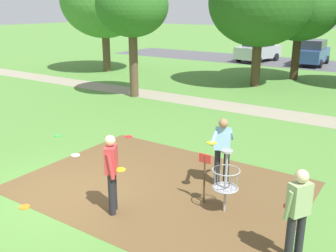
{
  "coord_description": "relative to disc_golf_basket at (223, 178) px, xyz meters",
  "views": [
    {
      "loc": [
        6.35,
        -5.19,
        4.14
      ],
      "look_at": [
        0.78,
        3.11,
        1.0
      ],
      "focal_mm": 40.51,
      "sensor_mm": 36.0,
      "label": 1
    }
  ],
  "objects": [
    {
      "name": "ground_plane",
      "position": [
        -3.31,
        -1.41,
        -0.75
      ],
      "size": [
        160.0,
        160.0,
        0.0
      ],
      "primitive_type": "plane",
      "color": "#518438"
    },
    {
      "name": "parked_car_center_left",
      "position": [
        -3.92,
        23.04,
        0.17
      ],
      "size": [
        2.1,
        4.27,
        1.84
      ],
      "color": "#2D4784",
      "rests_on": "ground"
    },
    {
      "name": "frisbee_by_tee",
      "position": [
        -6.74,
        1.32,
        -0.74
      ],
      "size": [
        0.23,
        0.23,
        0.02
      ],
      "primitive_type": "cylinder",
      "color": "green",
      "rests_on": "ground"
    },
    {
      "name": "disc_golf_basket",
      "position": [
        0.0,
        0.0,
        0.0
      ],
      "size": [
        0.98,
        0.58,
        1.39
      ],
      "color": "#9E9EA3",
      "rests_on": "ground"
    },
    {
      "name": "gravel_path",
      "position": [
        -3.31,
        8.2,
        -0.75
      ],
      "size": [
        40.0,
        1.62,
        0.0
      ],
      "primitive_type": "cube",
      "color": "gray",
      "rests_on": "ground"
    },
    {
      "name": "tree_far_right",
      "position": [
        -3.27,
        16.35,
        3.42
      ],
      "size": [
        4.57,
        4.57,
        6.14
      ],
      "color": "#422D1E",
      "rests_on": "ground"
    },
    {
      "name": "player_waiting_left",
      "position": [
        1.76,
        -0.89,
        0.21
      ],
      "size": [
        0.45,
        0.49,
        1.71
      ],
      "color": "#232328",
      "rests_on": "ground"
    },
    {
      "name": "parking_lot_strip",
      "position": [
        -3.31,
        23.41,
        -0.75
      ],
      "size": [
        36.0,
        6.0,
        0.01
      ],
      "primitive_type": "cube",
      "color": "#4C4C51",
      "rests_on": "ground"
    },
    {
      "name": "frisbee_scattered_a",
      "position": [
        -4.71,
        2.59,
        -0.74
      ],
      "size": [
        0.26,
        0.26,
        0.02
      ],
      "primitive_type": "cylinder",
      "color": "red",
      "rests_on": "ground"
    },
    {
      "name": "tree_far_left",
      "position": [
        -8.35,
        7.45,
        3.42
      ],
      "size": [
        3.33,
        3.33,
        5.63
      ],
      "color": "brown",
      "rests_on": "ground"
    },
    {
      "name": "player_foreground_watching",
      "position": [
        -0.54,
        1.04,
        0.23
      ],
      "size": [
        0.46,
        1.17,
        1.71
      ],
      "color": "#232328",
      "rests_on": "ground"
    },
    {
      "name": "player_throwing",
      "position": [
        -1.88,
        -1.33,
        0.21
      ],
      "size": [
        0.45,
        0.48,
        1.71
      ],
      "color": "#232328",
      "rests_on": "ground"
    },
    {
      "name": "parked_car_leftmost",
      "position": [
        -7.98,
        22.66,
        0.17
      ],
      "size": [
        2.56,
        4.46,
        1.84
      ],
      "color": "#B2B7BC",
      "rests_on": "ground"
    },
    {
      "name": "tree_mid_center",
      "position": [
        -4.46,
        13.13,
        3.63
      ],
      "size": [
        5.36,
        5.36,
        6.67
      ],
      "color": "#4C3823",
      "rests_on": "ground"
    },
    {
      "name": "frisbee_near_basket",
      "position": [
        -4.94,
        0.44,
        -0.74
      ],
      "size": [
        0.26,
        0.26,
        0.02
      ],
      "primitive_type": "cylinder",
      "color": "white",
      "rests_on": "ground"
    },
    {
      "name": "dirt_tee_pad",
      "position": [
        -1.75,
        0.2,
        -0.75
      ],
      "size": [
        6.57,
        4.87,
        0.01
      ],
      "primitive_type": "cube",
      "color": "brown",
      "rests_on": "ground"
    },
    {
      "name": "tree_far_center",
      "position": [
        -14.63,
        12.35,
        3.79
      ],
      "size": [
        5.57,
        5.57,
        6.93
      ],
      "color": "brown",
      "rests_on": "ground"
    },
    {
      "name": "frisbee_mid_grass",
      "position": [
        -3.61,
        -2.27,
        -0.74
      ],
      "size": [
        0.23,
        0.23,
        0.02
      ],
      "primitive_type": "cylinder",
      "color": "orange",
      "rests_on": "ground"
    }
  ]
}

